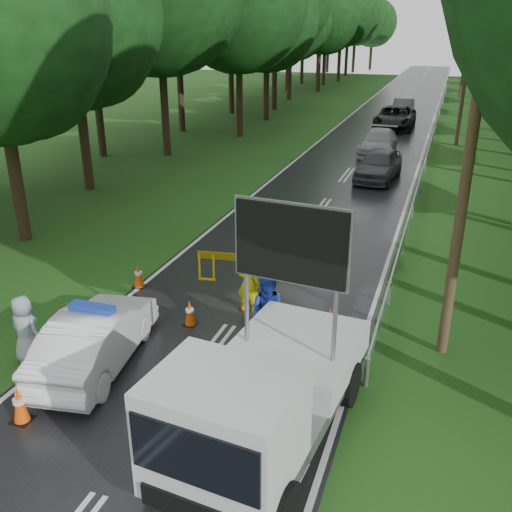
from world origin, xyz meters
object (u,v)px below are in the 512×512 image
at_px(barrier, 235,261).
at_px(work_truck, 259,398).
at_px(queue_car_second, 378,142).
at_px(queue_car_first, 379,165).
at_px(police_sedan, 96,338).
at_px(queue_car_third, 395,118).
at_px(civilian, 270,315).
at_px(officer, 248,284).
at_px(queue_car_fourth, 403,108).

bearing_deg(barrier, work_truck, -73.52).
bearing_deg(queue_car_second, queue_car_first, -82.36).
bearing_deg(work_truck, police_sedan, 166.95).
bearing_deg(queue_car_second, queue_car_third, 89.92).
bearing_deg(queue_car_second, work_truck, -87.12).
height_order(work_truck, queue_car_third, work_truck).
xyz_separation_m(work_truck, civilian, (-0.84, 3.30, -0.18)).
xyz_separation_m(police_sedan, barrier, (1.40, 5.14, 0.02)).
bearing_deg(officer, queue_car_fourth, -91.78).
distance_m(police_sedan, queue_car_third, 34.02).
xyz_separation_m(work_truck, queue_car_third, (-1.36, 35.39, -0.36)).
height_order(barrier, queue_car_fourth, queue_car_fourth).
height_order(barrier, queue_car_third, queue_car_third).
relative_size(barrier, civilian, 1.16).
bearing_deg(officer, barrier, -59.18).
bearing_deg(barrier, queue_car_second, 77.81).
height_order(officer, queue_car_third, officer).
relative_size(barrier, queue_car_third, 0.39).
bearing_deg(queue_car_first, queue_car_fourth, 96.91).
xyz_separation_m(civilian, queue_car_third, (-0.52, 32.09, -0.18)).
bearing_deg(barrier, queue_car_third, 79.28).
height_order(work_truck, queue_car_second, work_truck).
relative_size(work_truck, officer, 3.40).
bearing_deg(barrier, officer, -65.93).
distance_m(civilian, queue_car_first, 16.99).
xyz_separation_m(officer, queue_car_second, (0.63, 21.22, -0.12)).
xyz_separation_m(work_truck, queue_car_first, (-0.55, 20.28, -0.41)).
bearing_deg(queue_car_fourth, officer, -90.60).
bearing_deg(queue_car_fourth, barrier, -92.25).
height_order(work_truck, queue_car_first, work_truck).
distance_m(civilian, queue_car_third, 32.10).
relative_size(barrier, queue_car_first, 0.52).
bearing_deg(police_sedan, barrier, -114.26).
bearing_deg(work_truck, officer, 117.40).
xyz_separation_m(police_sedan, queue_car_fourth, (3.00, 39.89, 0.02)).
distance_m(police_sedan, civilian, 3.96).
bearing_deg(queue_car_third, queue_car_second, -89.91).
distance_m(police_sedan, queue_car_first, 19.16).
bearing_deg(queue_car_third, officer, -91.09).
distance_m(police_sedan, barrier, 5.33).
xyz_separation_m(police_sedan, civilian, (3.52, 1.79, 0.29)).
distance_m(civilian, queue_car_second, 22.99).
bearing_deg(police_sedan, queue_car_fourth, -103.34).
bearing_deg(police_sedan, civilian, -162.03).
bearing_deg(officer, queue_car_first, -96.19).
distance_m(barrier, queue_car_second, 19.70).
relative_size(officer, queue_car_third, 0.28).
distance_m(officer, queue_car_first, 15.28).
bearing_deg(police_sedan, queue_car_third, -104.10).
bearing_deg(queue_car_first, barrier, -95.34).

